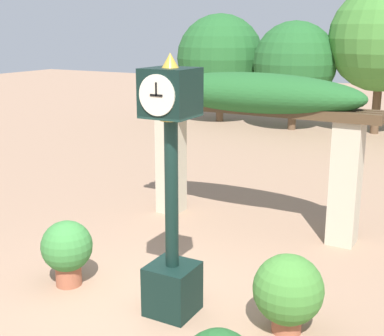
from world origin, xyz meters
name	(u,v)px	position (x,y,z in m)	size (l,w,h in m)	color
ground_plane	(148,306)	(0.00, 0.00, 0.00)	(60.00, 60.00, 0.00)	#9E7A60
pedestal_clock	(172,199)	(0.35, 0.03, 1.48)	(0.57, 0.60, 3.19)	black
pergola	(253,111)	(0.00, 3.30, 2.08)	(4.33, 1.04, 2.73)	#BCB299
potted_plant_near_left	(288,291)	(1.74, 0.29, 0.52)	(0.82, 0.82, 0.95)	#9E563D
potted_plant_near_right	(67,249)	(-1.30, -0.03, 0.53)	(0.70, 0.70, 0.92)	#9E563D
tree_line	(379,51)	(0.23, 13.27, 2.74)	(13.70, 3.85, 4.84)	brown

